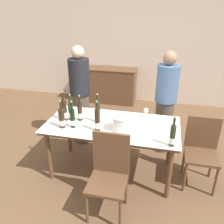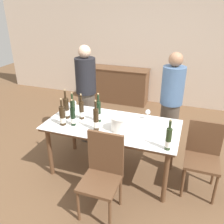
{
  "view_description": "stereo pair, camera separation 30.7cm",
  "coord_description": "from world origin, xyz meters",
  "px_view_note": "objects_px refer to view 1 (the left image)",
  "views": [
    {
      "loc": [
        0.63,
        -2.71,
        2.25
      ],
      "look_at": [
        0.0,
        0.0,
        0.95
      ],
      "focal_mm": 38.0,
      "sensor_mm": 36.0,
      "label": 1
    },
    {
      "loc": [
        0.93,
        -2.62,
        2.25
      ],
      "look_at": [
        0.0,
        0.0,
        0.95
      ],
      "focal_mm": 38.0,
      "sensor_mm": 36.0,
      "label": 2
    }
  ],
  "objects_px": {
    "wine_bottle_6": "(71,111)",
    "chair_near_front": "(109,171)",
    "dining_table": "(112,129)",
    "ice_bucket": "(121,123)",
    "wine_glass_2": "(70,105)",
    "wine_bottle_1": "(97,121)",
    "sideboard_cabinet": "(106,85)",
    "person_host": "(80,97)",
    "wine_glass_0": "(146,111)",
    "wine_bottle_3": "(172,136)",
    "person_guest_left": "(165,104)",
    "wine_bottle_7": "(62,119)",
    "wine_glass_1": "(65,107)",
    "wine_bottle_5": "(73,119)",
    "wine_bottle_2": "(64,111)",
    "wine_bottle_4": "(80,112)",
    "chair_right_end": "(202,147)",
    "wine_bottle_0": "(98,113)"
  },
  "relations": [
    {
      "from": "wine_bottle_6",
      "to": "chair_near_front",
      "type": "distance_m",
      "value": 1.03
    },
    {
      "from": "dining_table",
      "to": "ice_bucket",
      "type": "height_order",
      "value": "ice_bucket"
    },
    {
      "from": "chair_near_front",
      "to": "wine_glass_2",
      "type": "bearing_deg",
      "value": 131.75
    },
    {
      "from": "wine_bottle_1",
      "to": "chair_near_front",
      "type": "distance_m",
      "value": 0.64
    },
    {
      "from": "sideboard_cabinet",
      "to": "person_host",
      "type": "height_order",
      "value": "person_host"
    },
    {
      "from": "wine_bottle_6",
      "to": "wine_glass_0",
      "type": "relative_size",
      "value": 2.53
    },
    {
      "from": "wine_bottle_3",
      "to": "person_guest_left",
      "type": "height_order",
      "value": "person_guest_left"
    },
    {
      "from": "wine_bottle_1",
      "to": "ice_bucket",
      "type": "bearing_deg",
      "value": 18.84
    },
    {
      "from": "wine_glass_0",
      "to": "wine_glass_2",
      "type": "height_order",
      "value": "wine_glass_0"
    },
    {
      "from": "wine_bottle_7",
      "to": "person_host",
      "type": "bearing_deg",
      "value": 95.83
    },
    {
      "from": "person_guest_left",
      "to": "wine_bottle_3",
      "type": "bearing_deg",
      "value": -84.75
    },
    {
      "from": "sideboard_cabinet",
      "to": "wine_glass_1",
      "type": "distance_m",
      "value": 2.46
    },
    {
      "from": "wine_bottle_7",
      "to": "person_host",
      "type": "distance_m",
      "value": 0.94
    },
    {
      "from": "wine_bottle_5",
      "to": "wine_bottle_7",
      "type": "distance_m",
      "value": 0.14
    },
    {
      "from": "wine_bottle_1",
      "to": "wine_bottle_2",
      "type": "height_order",
      "value": "wine_bottle_2"
    },
    {
      "from": "sideboard_cabinet",
      "to": "ice_bucket",
      "type": "xyz_separation_m",
      "value": [
        0.9,
        -2.69,
        0.45
      ]
    },
    {
      "from": "sideboard_cabinet",
      "to": "wine_bottle_1",
      "type": "bearing_deg",
      "value": -77.53
    },
    {
      "from": "wine_bottle_2",
      "to": "wine_bottle_6",
      "type": "xyz_separation_m",
      "value": [
        0.08,
        0.04,
        -0.02
      ]
    },
    {
      "from": "wine_bottle_4",
      "to": "wine_bottle_6",
      "type": "relative_size",
      "value": 0.98
    },
    {
      "from": "wine_glass_0",
      "to": "chair_right_end",
      "type": "bearing_deg",
      "value": -15.78
    },
    {
      "from": "dining_table",
      "to": "ice_bucket",
      "type": "xyz_separation_m",
      "value": [
        0.15,
        -0.11,
        0.18
      ]
    },
    {
      "from": "wine_glass_1",
      "to": "chair_near_front",
      "type": "height_order",
      "value": "chair_near_front"
    },
    {
      "from": "wine_bottle_5",
      "to": "wine_glass_0",
      "type": "relative_size",
      "value": 2.48
    },
    {
      "from": "ice_bucket",
      "to": "person_guest_left",
      "type": "xyz_separation_m",
      "value": [
        0.52,
        0.87,
        -0.05
      ]
    },
    {
      "from": "wine_bottle_0",
      "to": "wine_glass_1",
      "type": "bearing_deg",
      "value": 165.23
    },
    {
      "from": "wine_bottle_3",
      "to": "wine_glass_0",
      "type": "relative_size",
      "value": 2.5
    },
    {
      "from": "wine_bottle_3",
      "to": "chair_right_end",
      "type": "distance_m",
      "value": 0.7
    },
    {
      "from": "wine_bottle_6",
      "to": "chair_near_front",
      "type": "height_order",
      "value": "wine_bottle_6"
    },
    {
      "from": "ice_bucket",
      "to": "wine_bottle_7",
      "type": "height_order",
      "value": "wine_bottle_7"
    },
    {
      "from": "wine_bottle_7",
      "to": "dining_table",
      "type": "bearing_deg",
      "value": 20.52
    },
    {
      "from": "wine_bottle_1",
      "to": "wine_bottle_4",
      "type": "bearing_deg",
      "value": 143.67
    },
    {
      "from": "wine_bottle_2",
      "to": "wine_bottle_7",
      "type": "distance_m",
      "value": 0.21
    },
    {
      "from": "ice_bucket",
      "to": "chair_right_end",
      "type": "height_order",
      "value": "ice_bucket"
    },
    {
      "from": "wine_bottle_2",
      "to": "wine_glass_2",
      "type": "bearing_deg",
      "value": 96.88
    },
    {
      "from": "wine_glass_0",
      "to": "wine_glass_2",
      "type": "bearing_deg",
      "value": -177.62
    },
    {
      "from": "wine_bottle_4",
      "to": "person_host",
      "type": "bearing_deg",
      "value": 109.99
    },
    {
      "from": "wine_bottle_3",
      "to": "chair_right_end",
      "type": "relative_size",
      "value": 0.4
    },
    {
      "from": "wine_bottle_7",
      "to": "person_guest_left",
      "type": "distance_m",
      "value": 1.62
    },
    {
      "from": "dining_table",
      "to": "wine_bottle_5",
      "type": "xyz_separation_m",
      "value": [
        -0.47,
        -0.19,
        0.2
      ]
    },
    {
      "from": "wine_bottle_5",
      "to": "wine_bottle_6",
      "type": "bearing_deg",
      "value": 118.0
    },
    {
      "from": "ice_bucket",
      "to": "wine_bottle_1",
      "type": "xyz_separation_m",
      "value": [
        -0.29,
        -0.1,
        0.04
      ]
    },
    {
      "from": "chair_right_end",
      "to": "person_host",
      "type": "bearing_deg",
      "value": 161.67
    },
    {
      "from": "wine_bottle_6",
      "to": "wine_glass_0",
      "type": "distance_m",
      "value": 1.04
    },
    {
      "from": "wine_bottle_7",
      "to": "person_guest_left",
      "type": "xyz_separation_m",
      "value": [
        1.28,
        0.99,
        -0.08
      ]
    },
    {
      "from": "wine_glass_1",
      "to": "wine_bottle_3",
      "type": "bearing_deg",
      "value": -18.64
    },
    {
      "from": "wine_bottle_1",
      "to": "chair_near_front",
      "type": "bearing_deg",
      "value": -59.95
    },
    {
      "from": "wine_bottle_5",
      "to": "person_guest_left",
      "type": "height_order",
      "value": "person_guest_left"
    },
    {
      "from": "wine_bottle_0",
      "to": "wine_bottle_3",
      "type": "distance_m",
      "value": 1.04
    },
    {
      "from": "wine_bottle_4",
      "to": "wine_bottle_0",
      "type": "bearing_deg",
      "value": -0.93
    },
    {
      "from": "wine_bottle_1",
      "to": "wine_glass_2",
      "type": "distance_m",
      "value": 0.73
    }
  ]
}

